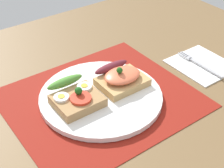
# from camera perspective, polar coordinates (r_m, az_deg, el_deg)

# --- Properties ---
(ground_plane) EXTENTS (1.20, 0.90, 0.03)m
(ground_plane) POSITION_cam_1_polar(r_m,az_deg,el_deg) (0.76, -1.83, -3.56)
(ground_plane) COLOR brown
(placemat) EXTENTS (0.39, 0.34, 0.00)m
(placemat) POSITION_cam_1_polar(r_m,az_deg,el_deg) (0.75, -1.86, -2.53)
(placemat) COLOR maroon
(placemat) RESTS_ON ground_plane
(plate) EXTENTS (0.27, 0.27, 0.01)m
(plate) POSITION_cam_1_polar(r_m,az_deg,el_deg) (0.74, -1.87, -2.09)
(plate) COLOR white
(plate) RESTS_ON placemat
(sandwich_egg_tomato) EXTENTS (0.10, 0.10, 0.04)m
(sandwich_egg_tomato) POSITION_cam_1_polar(r_m,az_deg,el_deg) (0.72, -6.24, -2.04)
(sandwich_egg_tomato) COLOR #AC8250
(sandwich_egg_tomato) RESTS_ON plate
(sandwich_salmon) EXTENTS (0.10, 0.09, 0.05)m
(sandwich_salmon) POSITION_cam_1_polar(r_m,az_deg,el_deg) (0.76, 1.51, 1.07)
(sandwich_salmon) COLOR tan
(sandwich_salmon) RESTS_ON plate
(napkin) EXTENTS (0.13, 0.14, 0.01)m
(napkin) POSITION_cam_1_polar(r_m,az_deg,el_deg) (0.89, 14.74, 3.24)
(napkin) COLOR white
(napkin) RESTS_ON ground_plane
(fork) EXTENTS (0.02, 0.14, 0.00)m
(fork) POSITION_cam_1_polar(r_m,az_deg,el_deg) (0.88, 14.26, 3.35)
(fork) COLOR #B7B7BC
(fork) RESTS_ON napkin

